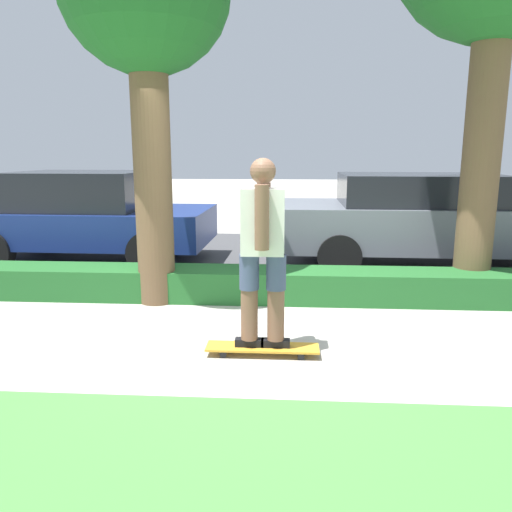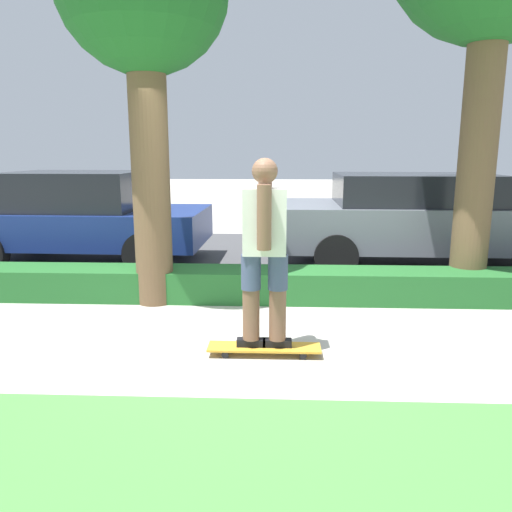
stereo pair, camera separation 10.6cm
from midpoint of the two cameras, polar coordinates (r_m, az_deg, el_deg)
ground_plane at (r=4.78m, az=-1.82°, el=-10.49°), size 60.00×60.00×0.00m
street_asphalt at (r=8.81m, az=0.19°, el=-0.07°), size 12.77×5.00×0.01m
hedge_row at (r=6.24m, az=-0.75°, el=-3.26°), size 12.77×0.60×0.39m
skateboard at (r=4.61m, az=0.27°, el=-10.43°), size 1.03×0.24×0.08m
skater_person at (r=4.35m, az=0.28°, el=0.77°), size 0.50×0.43×1.68m
tree_near at (r=6.28m, az=-13.30°, el=26.59°), size 1.92×1.92×4.57m
parked_car_front at (r=8.76m, az=-19.50°, el=4.33°), size 3.99×2.00×1.50m
parked_car_middle at (r=8.44m, az=17.82°, el=4.19°), size 4.72×1.98×1.48m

